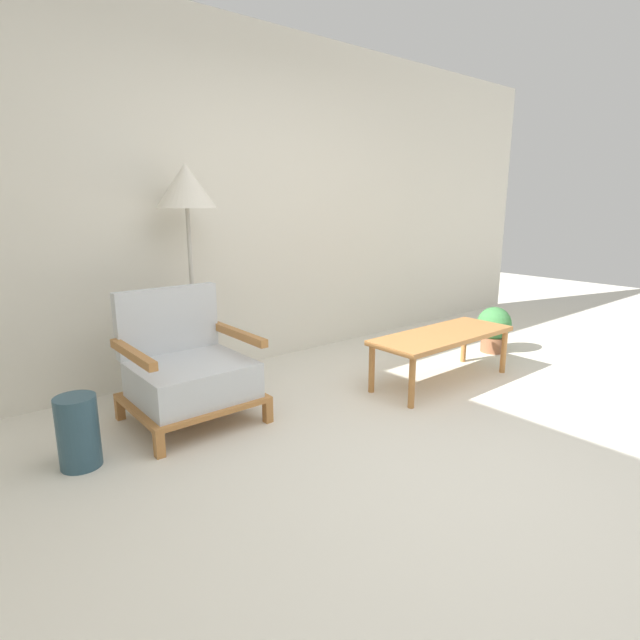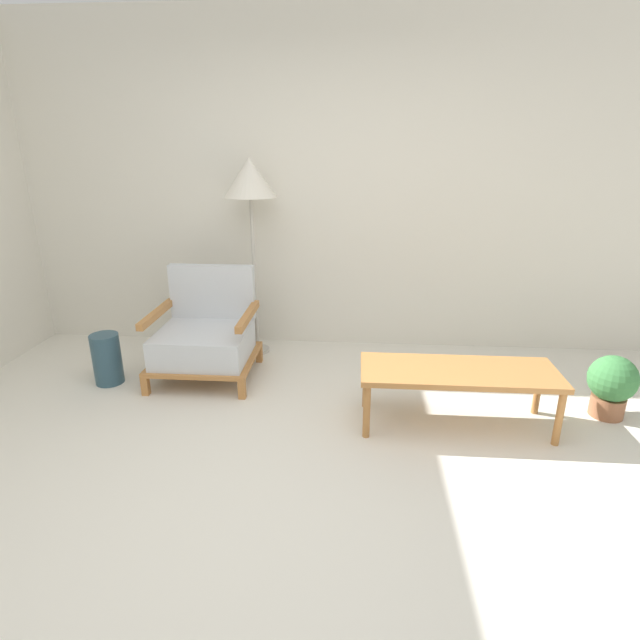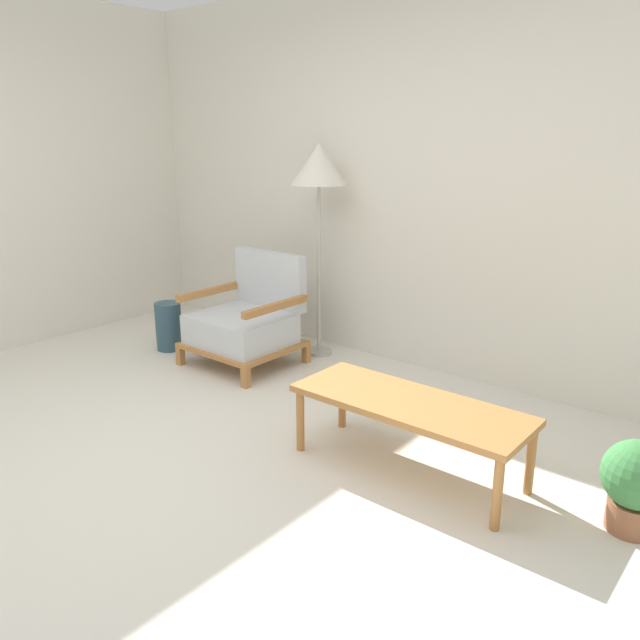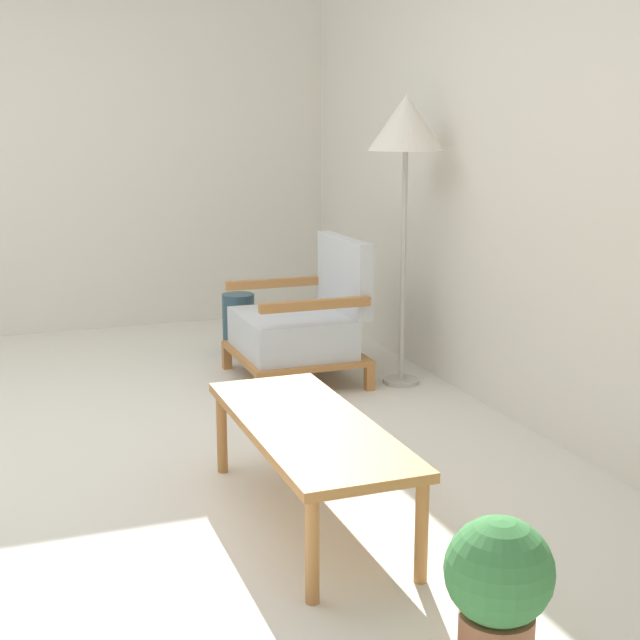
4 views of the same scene
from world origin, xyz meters
name	(u,v)px [view 1 (image 1 of 4)]	position (x,y,z in m)	size (l,w,h in m)	color
ground_plane	(479,478)	(0.00, 0.00, 0.00)	(14.00, 14.00, 0.00)	silver
wall_back	(231,201)	(0.00, 2.36, 1.35)	(8.00, 0.06, 2.70)	silver
armchair	(188,370)	(-0.79, 1.57, 0.32)	(0.75, 0.68, 0.81)	#B2753D
floor_lamp	(186,193)	(-0.50, 2.07, 1.41)	(0.41, 0.41, 1.60)	#B7B2A8
coffee_table	(443,338)	(0.98, 0.98, 0.34)	(1.20, 0.45, 0.39)	#B2753D
vase	(78,432)	(-1.49, 1.39, 0.19)	(0.21, 0.21, 0.38)	#2D4C5B
potted_plant	(494,327)	(2.00, 1.17, 0.23)	(0.30, 0.30, 0.42)	#935B3D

